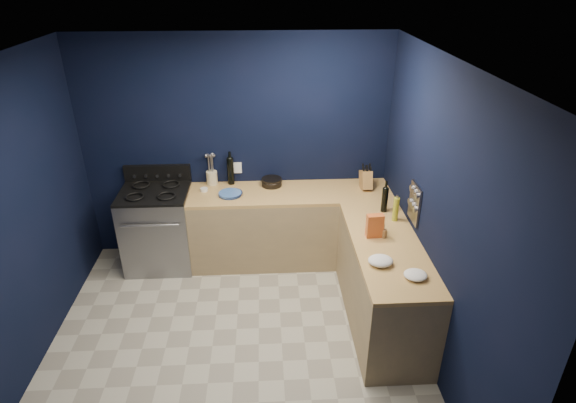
{
  "coord_description": "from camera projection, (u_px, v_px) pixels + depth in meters",
  "views": [
    {
      "loc": [
        0.32,
        -3.32,
        3.23
      ],
      "look_at": [
        0.55,
        1.0,
        1.0
      ],
      "focal_mm": 29.1,
      "sensor_mm": 36.0,
      "label": 1
    }
  ],
  "objects": [
    {
      "name": "wall_left",
      "position": [
        7.0,
        232.0,
        3.73
      ],
      "size": [
        0.02,
        3.5,
        2.6
      ],
      "primitive_type": "cube",
      "color": "black",
      "rests_on": "ground"
    },
    {
      "name": "cooktop",
      "position": [
        154.0,
        193.0,
        5.2
      ],
      "size": [
        0.76,
        0.66,
        0.03
      ],
      "primitive_type": "cube",
      "color": "black",
      "rests_on": "gas_range"
    },
    {
      "name": "floor",
      "position": [
        236.0,
        346.0,
        4.41
      ],
      "size": [
        3.5,
        3.5,
        0.02
      ],
      "primitive_type": "cube",
      "color": "#ABA796",
      "rests_on": "ground"
    },
    {
      "name": "cab_back",
      "position": [
        290.0,
        227.0,
        5.51
      ],
      "size": [
        2.3,
        0.63,
        0.86
      ],
      "primitive_type": "cube",
      "color": "#9D845A",
      "rests_on": "floor"
    },
    {
      "name": "ceiling",
      "position": [
        216.0,
        62.0,
        3.21
      ],
      "size": [
        3.5,
        3.5,
        0.02
      ],
      "primitive_type": "cube",
      "color": "silver",
      "rests_on": "ground"
    },
    {
      "name": "crouton_bag",
      "position": [
        375.0,
        226.0,
        4.39
      ],
      "size": [
        0.16,
        0.08,
        0.23
      ],
      "primitive_type": "cube",
      "rotation": [
        0.0,
        0.0,
        0.06
      ],
      "color": "#B21735",
      "rests_on": "top_right"
    },
    {
      "name": "spice_jar_far",
      "position": [
        384.0,
        234.0,
        4.4
      ],
      "size": [
        0.05,
        0.05,
        0.09
      ],
      "primitive_type": "cylinder",
      "rotation": [
        0.0,
        0.0,
        0.24
      ],
      "color": "olive",
      "rests_on": "top_right"
    },
    {
      "name": "backguard",
      "position": [
        158.0,
        173.0,
        5.41
      ],
      "size": [
        0.76,
        0.06,
        0.2
      ],
      "primitive_type": "cube",
      "color": "black",
      "rests_on": "gas_range"
    },
    {
      "name": "knife_block",
      "position": [
        366.0,
        180.0,
        5.34
      ],
      "size": [
        0.12,
        0.25,
        0.26
      ],
      "primitive_type": "cube",
      "rotation": [
        -0.31,
        0.0,
        0.04
      ],
      "color": "olive",
      "rests_on": "top_back"
    },
    {
      "name": "cab_right",
      "position": [
        383.0,
        285.0,
        4.53
      ],
      "size": [
        0.63,
        1.67,
        0.86
      ],
      "primitive_type": "cube",
      "color": "#9D845A",
      "rests_on": "floor"
    },
    {
      "name": "top_right",
      "position": [
        387.0,
        246.0,
        4.33
      ],
      "size": [
        0.63,
        1.67,
        0.04
      ],
      "primitive_type": "cube",
      "color": "olive",
      "rests_on": "cab_right"
    },
    {
      "name": "oven_door",
      "position": [
        154.0,
        245.0,
        5.14
      ],
      "size": [
        0.59,
        0.02,
        0.42
      ],
      "primitive_type": "cube",
      "color": "black",
      "rests_on": "gas_range"
    },
    {
      "name": "lemon_basket",
      "position": [
        272.0,
        182.0,
        5.43
      ],
      "size": [
        0.31,
        0.31,
        0.09
      ],
      "primitive_type": "cylinder",
      "rotation": [
        0.0,
        0.0,
        -0.4
      ],
      "color": "black",
      "rests_on": "top_back"
    },
    {
      "name": "ramekin",
      "position": [
        204.0,
        190.0,
        5.31
      ],
      "size": [
        0.09,
        0.09,
        0.03
      ],
      "primitive_type": "cylinder",
      "rotation": [
        0.0,
        0.0,
        -0.05
      ],
      "color": "white",
      "rests_on": "top_back"
    },
    {
      "name": "top_back",
      "position": [
        290.0,
        193.0,
        5.31
      ],
      "size": [
        2.3,
        0.63,
        0.04
      ],
      "primitive_type": "cube",
      "color": "olive",
      "rests_on": "cab_back"
    },
    {
      "name": "oil_bottle",
      "position": [
        396.0,
        209.0,
        4.66
      ],
      "size": [
        0.06,
        0.06,
        0.25
      ],
      "primitive_type": "cylinder",
      "rotation": [
        0.0,
        0.0,
        0.09
      ],
      "color": "#A0A624",
      "rests_on": "top_right"
    },
    {
      "name": "wall_back",
      "position": [
        237.0,
        149.0,
        5.37
      ],
      "size": [
        3.5,
        0.02,
        2.6
      ],
      "primitive_type": "cube",
      "color": "black",
      "rests_on": "ground"
    },
    {
      "name": "wall_outlet",
      "position": [
        238.0,
        168.0,
        5.46
      ],
      "size": [
        0.09,
        0.02,
        0.13
      ],
      "primitive_type": "cube",
      "color": "white",
      "rests_on": "wall_back"
    },
    {
      "name": "spice_jar_near",
      "position": [
        382.0,
        228.0,
        4.48
      ],
      "size": [
        0.05,
        0.05,
        0.1
      ],
      "primitive_type": "cylinder",
      "rotation": [
        0.0,
        0.0,
        -0.07
      ],
      "color": "olive",
      "rests_on": "top_right"
    },
    {
      "name": "plate_stack",
      "position": [
        230.0,
        194.0,
        5.21
      ],
      "size": [
        0.34,
        0.34,
        0.03
      ],
      "primitive_type": "cylinder",
      "rotation": [
        0.0,
        0.0,
        0.41
      ],
      "color": "teal",
      "rests_on": "top_back"
    },
    {
      "name": "spice_panel",
      "position": [
        415.0,
        203.0,
        4.44
      ],
      "size": [
        0.02,
        0.28,
        0.38
      ],
      "primitive_type": "cube",
      "color": "gray",
      "rests_on": "wall_right"
    },
    {
      "name": "utensil_crock",
      "position": [
        212.0,
        178.0,
        5.44
      ],
      "size": [
        0.14,
        0.14,
        0.16
      ],
      "primitive_type": "cylinder",
      "rotation": [
        0.0,
        0.0,
        0.07
      ],
      "color": "beige",
      "rests_on": "top_back"
    },
    {
      "name": "wine_bottle_back",
      "position": [
        231.0,
        171.0,
        5.42
      ],
      "size": [
        0.09,
        0.09,
        0.32
      ],
      "primitive_type": "cylinder",
      "rotation": [
        0.0,
        0.0,
        0.22
      ],
      "color": "black",
      "rests_on": "top_back"
    },
    {
      "name": "wine_bottle_right",
      "position": [
        385.0,
        200.0,
        4.83
      ],
      "size": [
        0.07,
        0.07,
        0.26
      ],
      "primitive_type": "cylinder",
      "rotation": [
        0.0,
        0.0,
        -0.08
      ],
      "color": "black",
      "rests_on": "top_right"
    },
    {
      "name": "gas_range",
      "position": [
        159.0,
        229.0,
        5.41
      ],
      "size": [
        0.76,
        0.66,
        0.92
      ],
      "primitive_type": "cube",
      "color": "gray",
      "rests_on": "floor"
    },
    {
      "name": "towel_end",
      "position": [
        415.0,
        275.0,
        3.84
      ],
      "size": [
        0.24,
        0.22,
        0.06
      ],
      "primitive_type": "ellipsoid",
      "rotation": [
        0.0,
        0.0,
        -0.27
      ],
      "color": "white",
      "rests_on": "top_right"
    },
    {
      "name": "towel_front",
      "position": [
        381.0,
        261.0,
        4.01
      ],
      "size": [
        0.26,
        0.24,
        0.08
      ],
      "primitive_type": "ellipsoid",
      "rotation": [
        0.0,
        0.0,
        0.3
      ],
      "color": "white",
      "rests_on": "top_right"
    },
    {
      "name": "wall_right",
      "position": [
        439.0,
        221.0,
        3.9
      ],
      "size": [
        0.02,
        3.5,
        2.6
      ],
      "primitive_type": "cube",
      "color": "black",
      "rests_on": "ground"
    }
  ]
}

